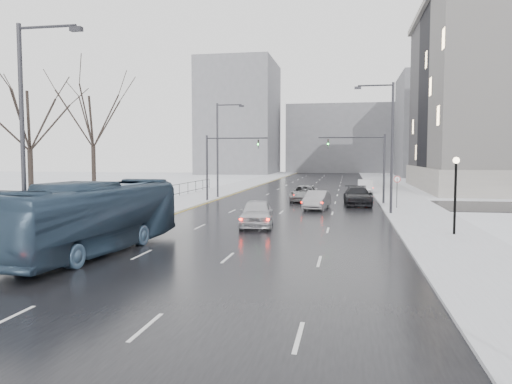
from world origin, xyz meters
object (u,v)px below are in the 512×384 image
Objects in this scene: lamppost_r_mid at (456,184)px; sedan_right_cross at (304,193)px; streetlight_l_far at (220,145)px; sedan_right_near at (317,200)px; tree_park_d at (32,217)px; sedan_right_far at (358,196)px; tree_park_e at (95,204)px; no_uturn_sign at (397,182)px; sedan_center_near at (257,213)px; streetlight_r_mid at (389,141)px; mast_signal_left at (218,160)px; streetlight_l_near at (27,129)px; sedan_right_distant at (365,186)px; mast_signal_right at (372,160)px; bus at (93,217)px.

lamppost_r_mid is 0.77× the size of sedan_right_cross.
streetlight_l_far is 14.98m from sedan_right_near.
tree_park_d is 2.16× the size of sedan_right_far.
tree_park_d is 22.25m from sedan_right_near.
tree_park_e is at bearing 92.29° from tree_park_d.
streetlight_l_far reaches higher than no_uturn_sign.
tree_park_d is at bearing -159.68° from no_uturn_sign.
tree_park_d is at bearing -139.29° from sedan_right_cross.
sedan_center_near is at bearing -7.08° from tree_park_d.
sedan_right_cross is (9.14, -2.14, -4.80)m from streetlight_l_far.
streetlight_l_far is at bearing 156.86° from sedan_right_far.
streetlight_r_mid reaches higher than sedan_right_near.
streetlight_r_mid is 1.54× the size of mast_signal_left.
sedan_right_far is (14.20, 26.93, -4.74)m from streetlight_l_near.
streetlight_l_near is 1.80× the size of sedan_right_cross.
lamppost_r_mid is 22.35m from sedan_right_cross.
streetlight_l_far is 2.04× the size of sedan_right_distant.
lamppost_r_mid is at bearing -15.97° from sedan_center_near.
sedan_right_far is (23.84, 12.93, 0.88)m from tree_park_d.
streetlight_l_near is 45.09m from sedan_right_distant.
sedan_right_far is at bearing 107.09° from streetlight_r_mid.
sedan_right_cross is at bearing -13.16° from streetlight_l_far.
tree_park_d is at bearing -149.46° from sedan_right_near.
tree_park_e is 21.49m from sedan_center_near.
tree_park_d reaches higher than sedan_right_far.
streetlight_l_near is 32.03m from mast_signal_right.
streetlight_r_mid reaches higher than sedan_right_cross.
streetlight_l_near is at bearing -121.30° from sedan_right_far.
tree_park_d reaches higher than lamppost_r_mid.
sedan_center_near is 11.37m from sedan_right_near.
sedan_right_distant is at bearing 96.75° from lamppost_r_mid.
mast_signal_left is (10.87, 4.00, 4.11)m from tree_park_e.
sedan_right_cross is at bearing 80.15° from bus.
tree_park_d is 2.55× the size of sedan_right_distant.
no_uturn_sign reaches higher than sedan_right_far.
tree_park_e is at bearing -176.60° from sedan_right_far.
sedan_right_far is at bearing 137.22° from no_uturn_sign.
bus is 2.36× the size of sedan_center_near.
mast_signal_left reaches higher than tree_park_d.
sedan_right_distant is (6.23, 12.26, 0.03)m from sedan_right_cross.
lamppost_r_mid is (19.17, 10.00, -2.67)m from streetlight_l_near.
tree_park_d is 17.90m from streetlight_l_near.
mast_signal_left is (-15.49, 8.00, -1.51)m from streetlight_r_mid.
streetlight_r_mid is at bearing 50.76° from streetlight_l_near.
streetlight_l_near is at bearing -125.89° from no_uturn_sign.
sedan_right_near is (20.43, 8.79, 0.81)m from tree_park_d.
streetlight_l_far is (-16.33, 12.00, 0.00)m from streetlight_r_mid.
streetlight_r_mid is at bearing -84.00° from mast_signal_right.
bus is at bearing -108.21° from sedan_right_distant.
lamppost_r_mid reaches higher than sedan_right_distant.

